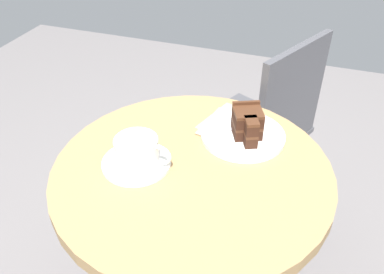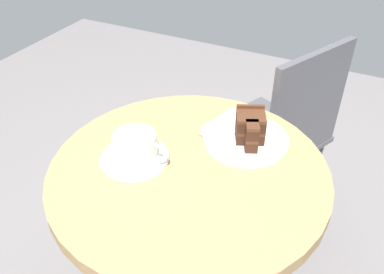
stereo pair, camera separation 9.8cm
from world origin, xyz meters
TOP-DOWN VIEW (x-y plane):
  - cafe_table at (0.00, 0.00)m, footprint 0.66×0.66m
  - saucer at (-0.13, -0.03)m, footprint 0.16×0.16m
  - coffee_cup at (-0.12, -0.03)m, footprint 0.14×0.10m
  - teaspoon at (-0.09, -0.07)m, footprint 0.04×0.09m
  - cake_plate at (0.08, 0.16)m, footprint 0.22×0.22m
  - cake_slice at (0.10, 0.15)m, footprint 0.09×0.11m
  - fork at (0.06, 0.19)m, footprint 0.05×0.13m
  - napkin at (0.05, 0.20)m, footprint 0.20×0.20m
  - cafe_chair at (0.09, 0.58)m, footprint 0.51×0.51m

SIDE VIEW (x-z plane):
  - cafe_chair at x=0.09m, z-range 0.08..0.91m
  - cafe_table at x=0.00m, z-range 0.23..0.96m
  - napkin at x=0.05m, z-range 0.73..0.73m
  - saucer at x=-0.13m, z-range 0.73..0.74m
  - cake_plate at x=0.08m, z-range 0.73..0.74m
  - teaspoon at x=-0.09m, z-range 0.74..0.74m
  - fork at x=0.06m, z-range 0.74..0.74m
  - coffee_cup at x=-0.12m, z-range 0.74..0.80m
  - cake_slice at x=0.10m, z-range 0.74..0.82m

